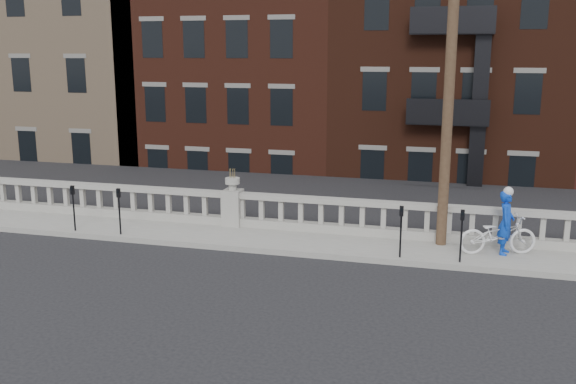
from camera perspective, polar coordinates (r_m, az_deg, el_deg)
name	(u,v)px	position (r m, az deg, el deg)	size (l,w,h in m)	color
ground	(179,272)	(16.25, -9.67, -7.02)	(120.00, 120.00, 0.00)	black
sidewalk	(222,236)	(18.85, -5.87, -3.90)	(32.00, 2.20, 0.15)	gray
balustrade	(233,209)	(19.56, -4.91, -1.56)	(28.00, 0.34, 1.03)	gray
planter_pedestal	(233,203)	(19.52, -4.92, -1.02)	(0.55, 0.55, 1.76)	gray
lower_level	(355,99)	(37.48, 6.00, 8.26)	(80.00, 44.00, 20.80)	#605E59
utility_pole	(451,56)	(17.46, 14.28, 11.66)	(1.60, 0.28, 10.00)	#422D1E
parking_meter_a	(73,203)	(19.85, -18.54, -0.91)	(0.10, 0.09, 1.36)	black
parking_meter_b	(119,206)	(19.07, -14.78, -1.21)	(0.10, 0.09, 1.36)	black
parking_meter_c	(401,226)	(16.65, 10.01, -2.96)	(0.10, 0.09, 1.36)	black
parking_meter_d	(462,230)	(16.60, 15.18, -3.27)	(0.10, 0.09, 1.36)	black
bicycle	(498,234)	(17.63, 18.14, -3.61)	(0.70, 2.01, 1.05)	white
cyclist	(506,223)	(17.63, 18.81, -2.59)	(0.62, 0.40, 1.69)	blue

